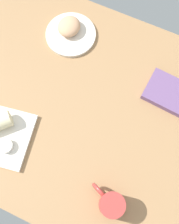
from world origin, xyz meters
TOP-DOWN VIEW (x-y plane):
  - dining_table at (0.00, 0.00)cm, footprint 110.00×90.00cm
  - round_plate at (16.71, -26.10)cm, footprint 20.64×20.64cm
  - scone_pastry at (17.95, -27.49)cm, footprint 9.61×10.46cm
  - square_plate at (21.26, 22.94)cm, footprint 24.84×24.84cm
  - sauce_cup at (17.21, 25.57)cm, footprint 5.21×5.21cm
  - book_stack at (-30.89, -18.21)cm, footprint 22.77×14.83cm
  - coffee_mug at (-24.35, 28.00)cm, footprint 12.98×8.40cm

SIDE VIEW (x-z plane):
  - dining_table at x=0.00cm, z-range 0.00..4.00cm
  - round_plate at x=16.71cm, z-range 4.00..5.40cm
  - square_plate at x=21.26cm, z-range 4.00..5.60cm
  - book_stack at x=-30.89cm, z-range 4.00..6.85cm
  - sauce_cup at x=17.21cm, z-range 5.69..7.87cm
  - scone_pastry at x=17.95cm, z-range 5.40..10.19cm
  - coffee_mug at x=-24.35cm, z-range 4.11..13.90cm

